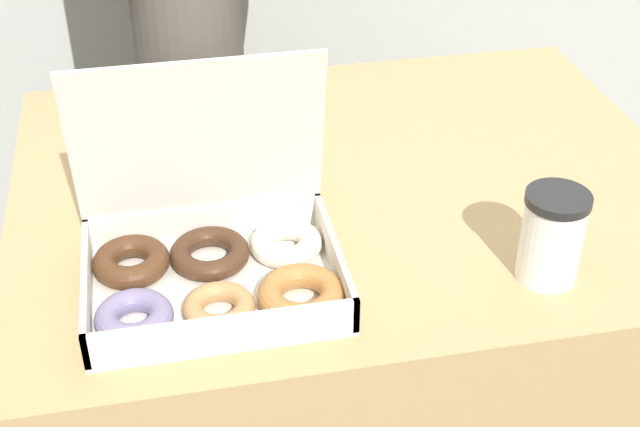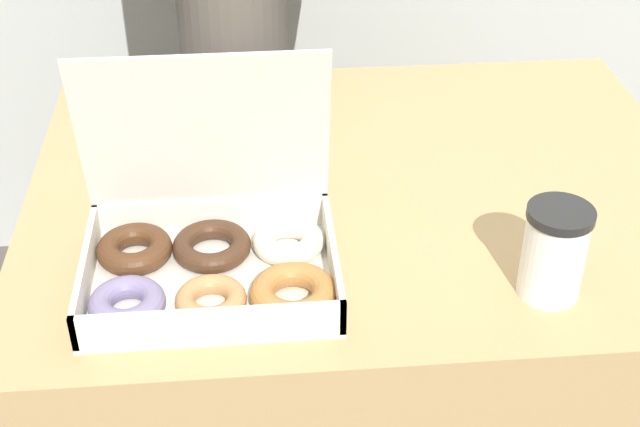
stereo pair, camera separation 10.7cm
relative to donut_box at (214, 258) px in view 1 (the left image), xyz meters
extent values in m
cube|color=tan|center=(0.23, 0.22, -0.43)|extent=(1.04, 0.81, 0.77)
cube|color=silver|center=(0.00, -0.01, -0.04)|extent=(0.33, 0.24, 0.01)
cube|color=silver|center=(-0.16, -0.01, -0.01)|extent=(0.01, 0.24, 0.05)
cube|color=silver|center=(0.16, -0.01, -0.01)|extent=(0.01, 0.24, 0.05)
cube|color=silver|center=(0.00, -0.13, -0.01)|extent=(0.33, 0.01, 0.05)
cube|color=silver|center=(0.00, 0.10, -0.01)|extent=(0.33, 0.01, 0.05)
cube|color=silver|center=(0.00, 0.08, 0.13)|extent=(0.33, 0.05, 0.24)
torus|color=slate|center=(-0.11, -0.07, -0.02)|extent=(0.12, 0.12, 0.03)
torus|color=#4C2D19|center=(-0.11, 0.04, -0.02)|extent=(0.14, 0.14, 0.03)
torus|color=#B27F4C|center=(0.00, -0.07, -0.02)|extent=(0.10, 0.10, 0.03)
torus|color=#422819|center=(0.00, 0.04, -0.02)|extent=(0.14, 0.14, 0.03)
torus|color=#A87038|center=(0.10, -0.07, -0.02)|extent=(0.15, 0.15, 0.03)
torus|color=silver|center=(0.10, 0.04, -0.02)|extent=(0.13, 0.13, 0.03)
cylinder|color=white|center=(0.43, -0.07, 0.02)|extent=(0.08, 0.08, 0.12)
cylinder|color=black|center=(0.43, -0.07, 0.08)|extent=(0.08, 0.08, 0.01)
cylinder|color=#4C4742|center=(0.03, 0.83, -0.36)|extent=(0.23, 0.23, 0.91)
camera|label=1|loc=(-0.05, -0.92, 0.69)|focal=50.00mm
camera|label=2|loc=(0.06, -0.94, 0.69)|focal=50.00mm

